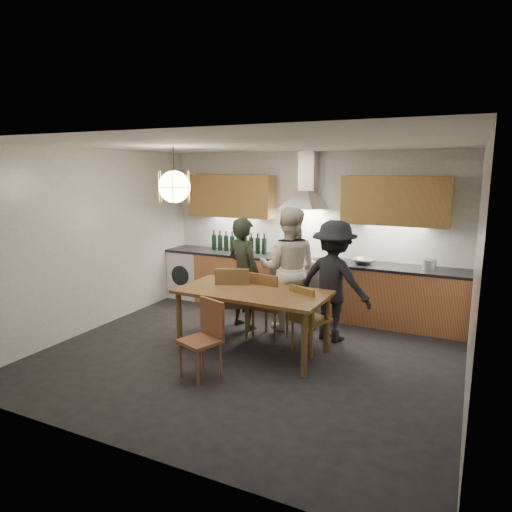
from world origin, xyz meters
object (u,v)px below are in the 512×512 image
at_px(mixing_bowl, 363,261).
at_px(stock_pot, 429,265).
at_px(person_mid, 288,269).
at_px(wine_bottles, 238,242).
at_px(chair_back_left, 233,298).
at_px(person_left, 244,273).
at_px(chair_front, 206,333).
at_px(person_right, 334,281).
at_px(dining_table, 252,298).

xyz_separation_m(mixing_bowl, stock_pot, (0.95, -0.00, 0.03)).
height_order(person_mid, wine_bottles, person_mid).
relative_size(chair_back_left, stock_pot, 5.21).
xyz_separation_m(person_left, person_mid, (0.60, 0.26, 0.07)).
distance_m(chair_front, person_right, 2.00).
relative_size(person_left, wine_bottles, 1.54).
height_order(mixing_bowl, stock_pot, stock_pot).
distance_m(chair_back_left, chair_front, 1.15).
bearing_deg(wine_bottles, person_left, -58.86).
xyz_separation_m(person_right, stock_pot, (1.12, 0.95, 0.14)).
xyz_separation_m(chair_back_left, person_mid, (0.50, 0.76, 0.31)).
relative_size(dining_table, wine_bottles, 1.81).
distance_m(dining_table, person_right, 1.18).
bearing_deg(person_left, person_mid, -134.91).
bearing_deg(dining_table, chair_front, -99.31).
distance_m(dining_table, mixing_bowl, 2.07).
bearing_deg(chair_back_left, wine_bottles, -87.11).
distance_m(chair_back_left, person_right, 1.39).
bearing_deg(dining_table, wine_bottles, 123.81).
bearing_deg(mixing_bowl, person_left, -145.22).
xyz_separation_m(chair_back_left, mixing_bowl, (1.41, 1.55, 0.36)).
distance_m(chair_back_left, person_left, 0.56).
distance_m(person_mid, person_right, 0.75).
relative_size(chair_back_left, person_right, 0.62).
bearing_deg(dining_table, stock_pot, 44.36).
height_order(dining_table, mixing_bowl, mixing_bowl).
xyz_separation_m(dining_table, mixing_bowl, (1.00, 1.80, 0.23)).
relative_size(person_left, person_right, 0.99).
relative_size(person_mid, mixing_bowl, 5.34).
bearing_deg(person_mid, dining_table, 69.29).
relative_size(chair_back_left, person_left, 0.62).
relative_size(person_left, person_mid, 0.92).
xyz_separation_m(chair_front, wine_bottles, (-1.02, 2.75, 0.57)).
relative_size(dining_table, stock_pot, 9.87).
relative_size(person_left, stock_pot, 8.38).
height_order(person_left, wine_bottles, person_left).
distance_m(dining_table, chair_back_left, 0.50).
relative_size(dining_table, person_left, 1.18).
height_order(person_right, stock_pot, person_right).
relative_size(person_mid, stock_pot, 9.14).
bearing_deg(stock_pot, person_left, -156.94).
height_order(dining_table, person_right, person_right).
relative_size(person_right, wine_bottles, 1.55).
bearing_deg(stock_pot, person_mid, -157.03).
bearing_deg(chair_back_left, person_mid, -146.10).
bearing_deg(chair_back_left, person_right, -176.92).
bearing_deg(stock_pot, chair_back_left, -146.79).
xyz_separation_m(person_left, mixing_bowl, (1.50, 1.04, 0.12)).
height_order(dining_table, chair_back_left, chair_back_left).
xyz_separation_m(mixing_bowl, wine_bottles, (-2.19, 0.08, 0.13)).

